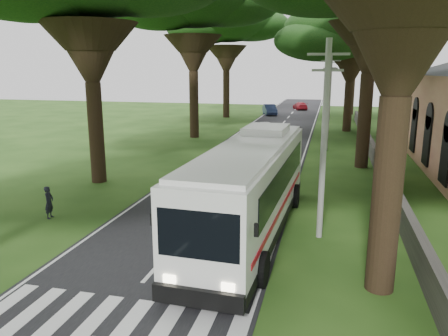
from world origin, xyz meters
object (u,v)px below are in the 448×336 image
object	(u,v)px
pole_near	(324,138)
distant_car_a	(264,128)
pole_mid	(329,101)
coach_bus	(251,186)
distant_car_b	(270,110)
pole_far	(330,89)
pedestrian	(49,202)
distant_car_c	(300,106)

from	to	relation	value
pole_near	distant_car_a	distance (m)	27.52
pole_mid	coach_bus	distance (m)	20.60
distant_car_a	distant_car_b	world-z (taller)	distant_car_b
pole_far	distant_car_b	xyz separation A→B (m)	(-8.50, 6.48, -3.40)
coach_bus	distant_car_b	world-z (taller)	coach_bus
pole_mid	pedestrian	size ratio (longest dim) A/B	5.21
coach_bus	distant_car_a	world-z (taller)	coach_bus
distant_car_a	pole_far	bearing A→B (deg)	-127.40
distant_car_b	pedestrian	distance (m)	47.25
pole_near	distant_car_a	world-z (taller)	pole_near
coach_bus	pedestrian	xyz separation A→B (m)	(-9.47, -0.32, -1.31)
pedestrian	pole_mid	bearing A→B (deg)	-39.05
pole_near	distant_car_a	xyz separation A→B (m)	(-6.30, 26.58, -3.40)
distant_car_a	pole_near	bearing A→B (deg)	91.08
distant_car_a	pole_mid	bearing A→B (deg)	121.51
pole_far	distant_car_c	distance (m)	16.52
pole_near	pole_mid	xyz separation A→B (m)	(0.00, 20.00, 0.00)
pole_near	coach_bus	xyz separation A→B (m)	(-2.87, -0.29, -2.10)
pole_mid	coach_bus	world-z (taller)	pole_mid
distant_car_c	pole_mid	bearing A→B (deg)	80.15
pole_mid	distant_car_a	xyz separation A→B (m)	(-6.30, 6.58, -3.40)
distant_car_b	pedestrian	xyz separation A→B (m)	(-3.84, -47.09, -0.02)
distant_car_b	distant_car_c	distance (m)	9.72
pole_far	coach_bus	size ratio (longest dim) A/B	0.61
pole_near	distant_car_b	distance (m)	47.38
distant_car_a	pedestrian	size ratio (longest dim) A/B	2.86
pole_far	distant_car_a	bearing A→B (deg)	-115.14
distant_car_c	distant_car_a	bearing A→B (deg)	69.42
distant_car_b	distant_car_c	bearing A→B (deg)	50.21
pole_mid	pole_near	bearing A→B (deg)	-90.00
distant_car_a	distant_car_b	size ratio (longest dim) A/B	0.96
pole_far	pole_near	bearing A→B (deg)	-90.00
pole_mid	distant_car_c	size ratio (longest dim) A/B	1.88
pole_mid	pole_far	size ratio (longest dim) A/B	1.00
distant_car_c	pedestrian	xyz separation A→B (m)	(-7.64, -56.04, 0.12)
coach_bus	distant_car_b	size ratio (longest dim) A/B	2.88
distant_car_b	pedestrian	size ratio (longest dim) A/B	2.98
coach_bus	pedestrian	size ratio (longest dim) A/B	8.58
pole_far	distant_car_b	world-z (taller)	pole_far
pole_near	distant_car_b	size ratio (longest dim) A/B	1.75
distant_car_b	distant_car_a	bearing A→B (deg)	-100.48
coach_bus	pedestrian	bearing A→B (deg)	-175.61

